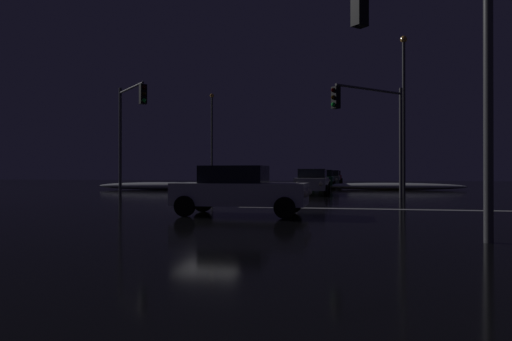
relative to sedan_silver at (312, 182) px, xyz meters
name	(u,v)px	position (x,y,z in m)	size (l,w,h in m)	color
ground	(210,208)	(-3.19, -10.74, -0.85)	(120.00, 120.00, 0.10)	black
stop_line_north	(251,197)	(-3.19, -3.03, -0.80)	(0.35, 13.16, 0.01)	white
centre_line_ns	(281,189)	(-3.19, 8.57, -0.80)	(22.00, 0.15, 0.01)	yellow
crosswalk_bar_east	(416,210)	(4.62, -10.74, -0.80)	(13.16, 0.40, 0.01)	white
snow_bank_left_curb	(166,186)	(-11.70, 5.48, -0.50)	(11.28, 1.50, 0.60)	white
snow_bank_right_curb	(391,186)	(5.32, 9.14, -0.53)	(11.24, 1.50, 0.54)	white
sedan_silver	(312,182)	(0.00, 0.00, 0.00)	(2.02, 4.33, 1.57)	#B7B7BC
sedan_black	(315,180)	(-0.23, 5.27, 0.00)	(2.02, 4.33, 1.57)	black
sedan_green	(322,179)	(-0.03, 10.76, 0.00)	(2.02, 4.33, 1.57)	#14512D
sedan_gray	(330,178)	(0.35, 17.14, 0.00)	(2.02, 4.33, 1.57)	slate
sedan_blue	(330,177)	(0.05, 23.67, 0.00)	(2.02, 4.33, 1.57)	navy
sedan_red	(334,177)	(0.25, 29.70, 0.00)	(2.02, 4.33, 1.57)	maroon
sedan_white_crossing	(239,190)	(-1.18, -14.03, 0.00)	(4.33, 2.02, 1.57)	silver
traffic_signal_nw	(129,119)	(-10.14, -3.79, 3.63)	(3.08, 3.08, 6.45)	#4C4C51
traffic_signal_ne	(374,119)	(3.45, -4.10, 3.28)	(3.63, 3.63, 5.86)	#4C4C51
traffic_signal_se	(426,32)	(3.93, -17.86, 3.63)	(2.70, 2.70, 6.50)	#4C4C51
streetlamp_left_far	(212,133)	(-12.00, 18.57, 4.72)	(0.44, 0.44, 9.64)	#424247
streetlamp_right_near	(404,104)	(5.62, 2.57, 4.95)	(0.44, 0.44, 10.10)	#424247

